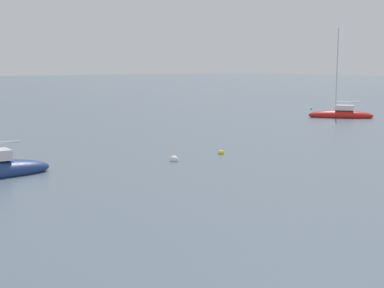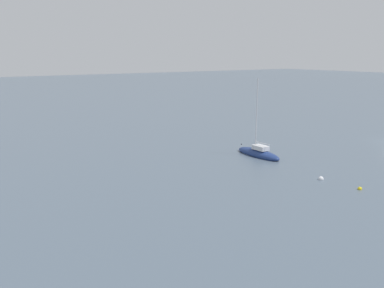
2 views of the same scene
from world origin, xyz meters
The scene contains 3 objects.
sailboat_red_far centered at (-41.62, 11.52, 0.40)m, with size 7.04×7.39×11.49m.
mooring_buoy_near centered at (-11.39, 25.61, 0.08)m, with size 0.46×0.46×0.46m.
mooring_buoy_mid centered at (-6.74, 26.22, 0.11)m, with size 0.60×0.60×0.60m.
Camera 1 is at (14.99, 59.03, 6.80)m, focal length 53.48 mm.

